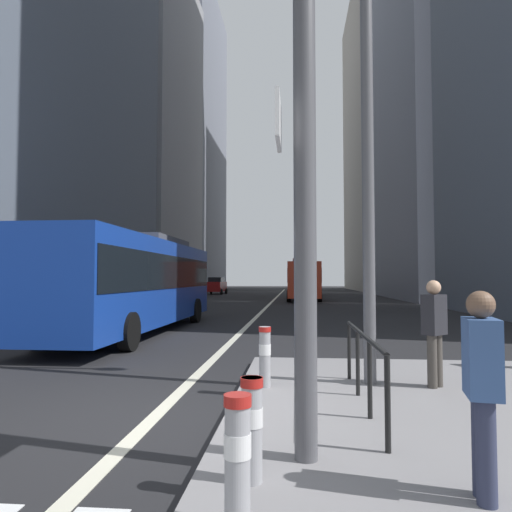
{
  "coord_description": "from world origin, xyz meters",
  "views": [
    {
      "loc": [
        1.9,
        -6.12,
        1.87
      ],
      "look_at": [
        -1.01,
        27.47,
        3.46
      ],
      "focal_mm": 32.57,
      "sensor_mm": 36.0,
      "label": 1
    }
  ],
  "objects_px": {
    "city_bus_red_receding": "(304,278)",
    "bollard_right": "(252,424)",
    "car_oncoming_mid": "(216,286)",
    "car_receding_near": "(312,286)",
    "bollard_back": "(265,353)",
    "pedestrian_walking": "(434,328)",
    "pedestrian_waiting": "(482,384)",
    "traffic_signal_gantry": "(71,56)",
    "street_lamp_post": "(367,74)",
    "city_bus_blue_oncoming": "(137,279)",
    "bollard_left": "(238,454)"
  },
  "relations": [
    {
      "from": "city_bus_red_receding",
      "to": "car_receding_near",
      "type": "distance_m",
      "value": 12.86
    },
    {
      "from": "pedestrian_walking",
      "to": "street_lamp_post",
      "type": "bearing_deg",
      "value": 171.16
    },
    {
      "from": "car_receding_near",
      "to": "bollard_back",
      "type": "distance_m",
      "value": 45.24
    },
    {
      "from": "city_bus_red_receding",
      "to": "bollard_right",
      "type": "xyz_separation_m",
      "value": [
        -1.0,
        -35.82,
        -1.2
      ]
    },
    {
      "from": "bollard_right",
      "to": "traffic_signal_gantry",
      "type": "bearing_deg",
      "value": 164.91
    },
    {
      "from": "bollard_right",
      "to": "pedestrian_waiting",
      "type": "xyz_separation_m",
      "value": [
        1.83,
        -0.17,
        0.41
      ]
    },
    {
      "from": "car_oncoming_mid",
      "to": "bollard_right",
      "type": "relative_size",
      "value": 4.8
    },
    {
      "from": "car_oncoming_mid",
      "to": "pedestrian_waiting",
      "type": "distance_m",
      "value": 50.59
    },
    {
      "from": "city_bus_blue_oncoming",
      "to": "car_receding_near",
      "type": "height_order",
      "value": "city_bus_blue_oncoming"
    },
    {
      "from": "car_receding_near",
      "to": "pedestrian_waiting",
      "type": "height_order",
      "value": "car_receding_near"
    },
    {
      "from": "bollard_right",
      "to": "pedestrian_walking",
      "type": "xyz_separation_m",
      "value": [
        2.56,
        3.63,
        0.45
      ]
    },
    {
      "from": "car_oncoming_mid",
      "to": "pedestrian_walking",
      "type": "height_order",
      "value": "car_oncoming_mid"
    },
    {
      "from": "pedestrian_waiting",
      "to": "bollard_left",
      "type": "bearing_deg",
      "value": -163.2
    },
    {
      "from": "bollard_left",
      "to": "bollard_back",
      "type": "bearing_deg",
      "value": 91.25
    },
    {
      "from": "car_oncoming_mid",
      "to": "street_lamp_post",
      "type": "distance_m",
      "value": 46.87
    },
    {
      "from": "bollard_right",
      "to": "pedestrian_walking",
      "type": "distance_m",
      "value": 4.47
    },
    {
      "from": "bollard_back",
      "to": "pedestrian_walking",
      "type": "height_order",
      "value": "pedestrian_walking"
    },
    {
      "from": "city_bus_red_receding",
      "to": "car_oncoming_mid",
      "type": "xyz_separation_m",
      "value": [
        -9.88,
        13.46,
        -0.85
      ]
    },
    {
      "from": "car_receding_near",
      "to": "pedestrian_waiting",
      "type": "distance_m",
      "value": 48.76
    },
    {
      "from": "car_oncoming_mid",
      "to": "street_lamp_post",
      "type": "bearing_deg",
      "value": -77.06
    },
    {
      "from": "pedestrian_waiting",
      "to": "car_oncoming_mid",
      "type": "bearing_deg",
      "value": 102.22
    },
    {
      "from": "city_bus_blue_oncoming",
      "to": "street_lamp_post",
      "type": "distance_m",
      "value": 10.74
    },
    {
      "from": "street_lamp_post",
      "to": "pedestrian_walking",
      "type": "relative_size",
      "value": 4.75
    },
    {
      "from": "traffic_signal_gantry",
      "to": "street_lamp_post",
      "type": "bearing_deg",
      "value": 43.0
    },
    {
      "from": "car_oncoming_mid",
      "to": "car_receding_near",
      "type": "xyz_separation_m",
      "value": [
        11.06,
        -0.68,
        0.0
      ]
    },
    {
      "from": "city_bus_red_receding",
      "to": "pedestrian_waiting",
      "type": "distance_m",
      "value": 36.0
    },
    {
      "from": "pedestrian_waiting",
      "to": "pedestrian_walking",
      "type": "xyz_separation_m",
      "value": [
        0.73,
        3.8,
        0.04
      ]
    },
    {
      "from": "pedestrian_waiting",
      "to": "city_bus_red_receding",
      "type": "bearing_deg",
      "value": 91.32
    },
    {
      "from": "street_lamp_post",
      "to": "pedestrian_waiting",
      "type": "xyz_separation_m",
      "value": [
        0.25,
        -3.95,
        -4.24
      ]
    },
    {
      "from": "street_lamp_post",
      "to": "pedestrian_waiting",
      "type": "height_order",
      "value": "street_lamp_post"
    },
    {
      "from": "traffic_signal_gantry",
      "to": "bollard_back",
      "type": "distance_m",
      "value": 4.88
    },
    {
      "from": "bollard_left",
      "to": "pedestrian_waiting",
      "type": "bearing_deg",
      "value": 16.8
    },
    {
      "from": "traffic_signal_gantry",
      "to": "bollard_back",
      "type": "height_order",
      "value": "traffic_signal_gantry"
    },
    {
      "from": "city_bus_blue_oncoming",
      "to": "traffic_signal_gantry",
      "type": "relative_size",
      "value": 1.7
    },
    {
      "from": "bollard_back",
      "to": "pedestrian_walking",
      "type": "relative_size",
      "value": 0.56
    },
    {
      "from": "city_bus_blue_oncoming",
      "to": "car_receding_near",
      "type": "bearing_deg",
      "value": 78.96
    },
    {
      "from": "car_receding_near",
      "to": "bollard_left",
      "type": "bearing_deg",
      "value": -92.56
    },
    {
      "from": "bollard_right",
      "to": "bollard_back",
      "type": "height_order",
      "value": "bollard_back"
    },
    {
      "from": "city_bus_red_receding",
      "to": "bollard_right",
      "type": "bearing_deg",
      "value": -91.6
    },
    {
      "from": "pedestrian_waiting",
      "to": "car_receding_near",
      "type": "bearing_deg",
      "value": 89.58
    },
    {
      "from": "street_lamp_post",
      "to": "pedestrian_waiting",
      "type": "bearing_deg",
      "value": -86.34
    },
    {
      "from": "bollard_right",
      "to": "car_oncoming_mid",
      "type": "bearing_deg",
      "value": 100.22
    },
    {
      "from": "bollard_left",
      "to": "traffic_signal_gantry",
      "type": "bearing_deg",
      "value": 146.69
    },
    {
      "from": "bollard_left",
      "to": "bollard_right",
      "type": "distance_m",
      "value": 0.73
    },
    {
      "from": "street_lamp_post",
      "to": "car_oncoming_mid",
      "type": "bearing_deg",
      "value": 102.94
    },
    {
      "from": "car_oncoming_mid",
      "to": "car_receding_near",
      "type": "relative_size",
      "value": 0.99
    },
    {
      "from": "car_receding_near",
      "to": "traffic_signal_gantry",
      "type": "relative_size",
      "value": 0.6
    },
    {
      "from": "car_oncoming_mid",
      "to": "traffic_signal_gantry",
      "type": "relative_size",
      "value": 0.59
    },
    {
      "from": "traffic_signal_gantry",
      "to": "pedestrian_waiting",
      "type": "bearing_deg",
      "value": -10.38
    },
    {
      "from": "car_oncoming_mid",
      "to": "car_receding_near",
      "type": "height_order",
      "value": "same"
    }
  ]
}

